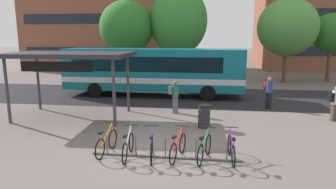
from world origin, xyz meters
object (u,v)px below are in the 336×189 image
at_px(trash_bin, 204,116).
at_px(city_bus, 154,70).
at_px(parked_bicycle_green_4, 204,149).
at_px(parked_bicycle_orange_0, 107,143).
at_px(street_tree_2, 287,27).
at_px(street_tree_0, 127,27).
at_px(street_tree_1, 332,33).
at_px(commuter_black_pack_0, 335,101).
at_px(parked_bicycle_purple_5, 231,149).
at_px(street_tree_3, 178,21).
at_px(parked_bicycle_silver_1, 128,147).
at_px(commuter_grey_pack_2, 175,94).
at_px(transit_shelter, 70,57).
at_px(commuter_red_pack_1, 269,90).
at_px(parked_bicycle_blue_2, 152,147).
at_px(parked_bicycle_red_3, 178,148).

bearing_deg(trash_bin, city_bus, 116.80).
xyz_separation_m(city_bus, parked_bicycle_green_4, (3.54, -10.44, -1.39)).
relative_size(parked_bicycle_orange_0, street_tree_2, 0.24).
height_order(parked_bicycle_orange_0, parked_bicycle_green_4, same).
xyz_separation_m(trash_bin, street_tree_0, (-7.15, 13.48, 4.30)).
bearing_deg(parked_bicycle_green_4, parked_bicycle_orange_0, 102.41).
height_order(street_tree_1, street_tree_2, street_tree_2).
bearing_deg(commuter_black_pack_0, parked_bicycle_orange_0, -165.91).
distance_m(parked_bicycle_purple_5, street_tree_3, 18.85).
bearing_deg(parked_bicycle_silver_1, street_tree_2, -30.18).
bearing_deg(commuter_black_pack_0, parked_bicycle_silver_1, -162.53).
xyz_separation_m(parked_bicycle_silver_1, parked_bicycle_purple_5, (3.39, 0.20, 0.00)).
distance_m(city_bus, street_tree_1, 16.94).
relative_size(parked_bicycle_orange_0, commuter_grey_pack_2, 0.99).
bearing_deg(transit_shelter, street_tree_2, 43.10).
relative_size(trash_bin, street_tree_3, 0.12).
xyz_separation_m(city_bus, parked_bicycle_silver_1, (1.02, -10.58, -1.39)).
height_order(parked_bicycle_orange_0, street_tree_3, street_tree_3).
bearing_deg(parked_bicycle_green_4, commuter_grey_pack_2, 29.43).
relative_size(city_bus, street_tree_0, 1.68).
relative_size(street_tree_0, street_tree_3, 0.85).
xyz_separation_m(parked_bicycle_green_4, commuter_red_pack_1, (3.48, 7.68, 0.64)).
xyz_separation_m(parked_bicycle_purple_5, street_tree_1, (9.99, 18.95, 3.96)).
relative_size(commuter_red_pack_1, street_tree_3, 0.21).
bearing_deg(city_bus, trash_bin, -62.64).
distance_m(parked_bicycle_green_4, street_tree_3, 18.76).
bearing_deg(parked_bicycle_purple_5, commuter_black_pack_0, -46.88).
bearing_deg(parked_bicycle_orange_0, street_tree_0, 18.72).
bearing_deg(parked_bicycle_purple_5, street_tree_1, -30.54).
bearing_deg(parked_bicycle_blue_2, city_bus, 0.50).
distance_m(parked_bicycle_blue_2, parked_bicycle_purple_5, 2.60).
xyz_separation_m(parked_bicycle_silver_1, trash_bin, (2.47, 3.69, 0.13)).
height_order(city_bus, street_tree_0, street_tree_0).
bearing_deg(transit_shelter, parked_bicycle_green_4, -36.24).
bearing_deg(commuter_grey_pack_2, transit_shelter, -161.88).
bearing_deg(parked_bicycle_orange_0, street_tree_2, -23.66).
xyz_separation_m(parked_bicycle_purple_5, commuter_black_pack_0, (5.22, 5.38, 0.58)).
height_order(parked_bicycle_red_3, commuter_black_pack_0, commuter_black_pack_0).
distance_m(city_bus, commuter_black_pack_0, 10.87).
bearing_deg(parked_bicycle_orange_0, parked_bicycle_green_4, -85.73).
relative_size(parked_bicycle_orange_0, trash_bin, 1.67).
relative_size(parked_bicycle_silver_1, parked_bicycle_green_4, 1.02).
height_order(parked_bicycle_green_4, trash_bin, trash_bin).
bearing_deg(commuter_red_pack_1, commuter_grey_pack_2, -104.00).
distance_m(parked_bicycle_orange_0, street_tree_3, 18.50).
height_order(city_bus, commuter_grey_pack_2, city_bus).
height_order(city_bus, commuter_red_pack_1, city_bus).
relative_size(commuter_black_pack_0, street_tree_3, 0.20).
xyz_separation_m(parked_bicycle_silver_1, parked_bicycle_green_4, (2.52, 0.14, 0.00)).
bearing_deg(parked_bicycle_green_4, commuter_black_pack_0, -34.17).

